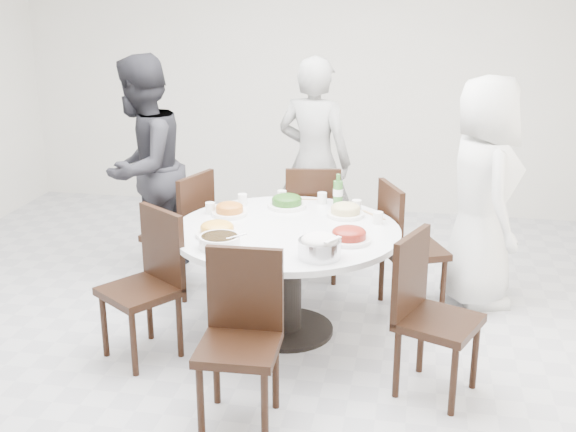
% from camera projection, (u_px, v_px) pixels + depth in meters
% --- Properties ---
extents(floor, '(6.00, 6.00, 0.01)m').
position_uv_depth(floor, '(237.00, 335.00, 4.92)').
color(floor, '#BCBCC1').
rests_on(floor, ground).
extents(wall_back, '(6.00, 0.01, 2.80)m').
position_uv_depth(wall_back, '(308.00, 74.00, 7.29)').
color(wall_back, silver).
rests_on(wall_back, ground).
extents(dining_table, '(1.50, 1.50, 0.75)m').
position_uv_depth(dining_table, '(287.00, 281.00, 4.86)').
color(dining_table, white).
rests_on(dining_table, floor).
extents(chair_ne, '(0.55, 0.55, 0.95)m').
position_uv_depth(chair_ne, '(413.00, 247.00, 5.19)').
color(chair_ne, black).
rests_on(chair_ne, floor).
extents(chair_n, '(0.48, 0.48, 0.95)m').
position_uv_depth(chair_n, '(313.00, 221.00, 5.76)').
color(chair_n, black).
rests_on(chair_n, floor).
extents(chair_nw, '(0.53, 0.53, 0.95)m').
position_uv_depth(chair_nw, '(177.00, 232.00, 5.50)').
color(chair_nw, black).
rests_on(chair_nw, floor).
extents(chair_sw, '(0.59, 0.59, 0.95)m').
position_uv_depth(chair_sw, '(139.00, 288.00, 4.50)').
color(chair_sw, black).
rests_on(chair_sw, floor).
extents(chair_s, '(0.43, 0.43, 0.95)m').
position_uv_depth(chair_s, '(238.00, 344.00, 3.81)').
color(chair_s, black).
rests_on(chair_s, floor).
extents(chair_se, '(0.55, 0.55, 0.95)m').
position_uv_depth(chair_se, '(439.00, 319.00, 4.09)').
color(chair_se, black).
rests_on(chair_se, floor).
extents(diner_right, '(0.73, 0.94, 1.69)m').
position_uv_depth(diner_right, '(482.00, 193.00, 5.20)').
color(diner_right, silver).
rests_on(diner_right, floor).
extents(diner_middle, '(0.71, 0.55, 1.74)m').
position_uv_depth(diner_middle, '(314.00, 161.00, 6.00)').
color(diner_middle, black).
rests_on(diner_middle, floor).
extents(diner_left, '(0.78, 0.94, 1.78)m').
position_uv_depth(diner_left, '(143.00, 169.00, 5.69)').
color(diner_left, black).
rests_on(diner_left, floor).
extents(dish_greens, '(0.28, 0.28, 0.07)m').
position_uv_depth(dish_greens, '(287.00, 203.00, 5.17)').
color(dish_greens, white).
rests_on(dish_greens, dining_table).
extents(dish_pale, '(0.26, 0.26, 0.07)m').
position_uv_depth(dish_pale, '(345.00, 211.00, 4.98)').
color(dish_pale, white).
rests_on(dish_pale, dining_table).
extents(dish_orange, '(0.24, 0.24, 0.07)m').
position_uv_depth(dish_orange, '(230.00, 211.00, 5.00)').
color(dish_orange, white).
rests_on(dish_orange, dining_table).
extents(dish_redbrown, '(0.28, 0.28, 0.07)m').
position_uv_depth(dish_redbrown, '(349.00, 236.00, 4.49)').
color(dish_redbrown, white).
rests_on(dish_redbrown, dining_table).
extents(dish_tofu, '(0.27, 0.27, 0.07)m').
position_uv_depth(dish_tofu, '(217.00, 231.00, 4.59)').
color(dish_tofu, white).
rests_on(dish_tofu, dining_table).
extents(rice_bowl, '(0.25, 0.25, 0.11)m').
position_uv_depth(rice_bowl, '(320.00, 249.00, 4.23)').
color(rice_bowl, silver).
rests_on(rice_bowl, dining_table).
extents(soup_bowl, '(0.25, 0.25, 0.08)m').
position_uv_depth(soup_bowl, '(220.00, 242.00, 4.39)').
color(soup_bowl, white).
rests_on(soup_bowl, dining_table).
extents(beverage_bottle, '(0.07, 0.07, 0.24)m').
position_uv_depth(beverage_bottle, '(338.00, 190.00, 5.17)').
color(beverage_bottle, '#336D2B').
rests_on(beverage_bottle, dining_table).
extents(tea_cups, '(0.07, 0.07, 0.08)m').
position_uv_depth(tea_cups, '(301.00, 195.00, 5.33)').
color(tea_cups, white).
rests_on(tea_cups, dining_table).
extents(chopsticks, '(0.24, 0.04, 0.01)m').
position_uv_depth(chopsticks, '(300.00, 198.00, 5.39)').
color(chopsticks, tan).
rests_on(chopsticks, dining_table).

